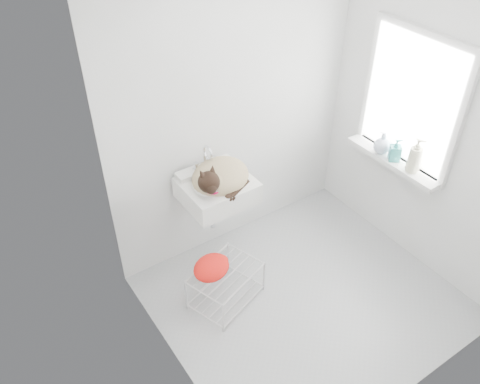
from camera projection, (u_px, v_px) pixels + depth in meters
floor at (304, 299)px, 3.99m from camera, size 2.20×2.00×0.02m
back_wall at (234, 109)px, 3.88m from camera, size 2.20×0.02×2.50m
right_wall at (432, 123)px, 3.71m from camera, size 0.02×2.00×2.50m
left_wall at (168, 237)px, 2.74m from camera, size 0.02×2.00×2.50m
window_glass at (413, 101)px, 3.77m from camera, size 0.01×0.80×1.00m
window_frame at (411, 101)px, 3.76m from camera, size 0.04×0.90×1.10m
windowsill at (393, 161)px, 4.06m from camera, size 0.16×0.88×0.04m
sink at (217, 181)px, 3.81m from camera, size 0.53×0.47×0.21m
faucet at (204, 155)px, 3.84m from camera, size 0.19×0.14×0.19m
cat at (219, 178)px, 3.77m from camera, size 0.51×0.44×0.30m
wire_rack at (226, 286)px, 3.90m from camera, size 0.60×0.51×0.31m
towel at (212, 271)px, 3.77m from camera, size 0.36×0.31×0.12m
bottle_a at (411, 171)px, 3.91m from camera, size 0.12×0.12×0.25m
bottle_b at (393, 160)px, 4.04m from camera, size 0.12×0.12×0.19m
bottle_c at (381, 152)px, 4.12m from camera, size 0.19×0.19×0.18m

